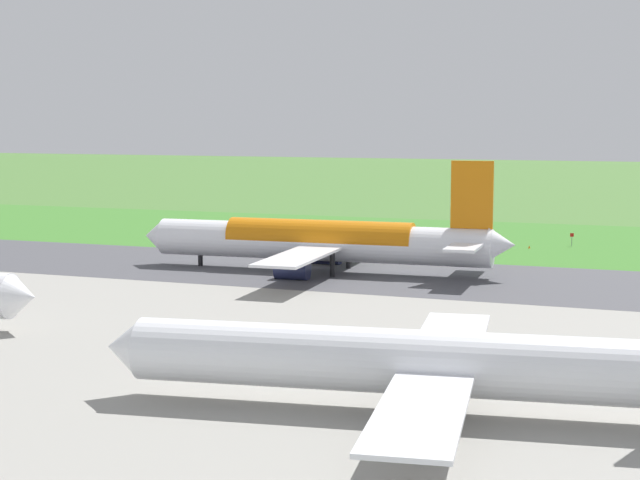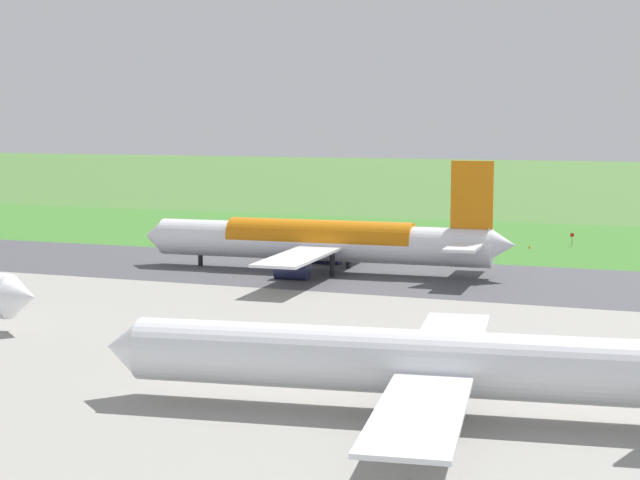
% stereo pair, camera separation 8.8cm
% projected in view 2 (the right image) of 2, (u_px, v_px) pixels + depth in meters
% --- Properties ---
extents(ground_plane, '(800.00, 800.00, 0.00)m').
position_uv_depth(ground_plane, '(387.00, 276.00, 136.73)').
color(ground_plane, '#477233').
extents(runway_asphalt, '(600.00, 31.09, 0.06)m').
position_uv_depth(runway_asphalt, '(387.00, 275.00, 136.73)').
color(runway_asphalt, '#47474C').
rests_on(runway_asphalt, ground).
extents(apron_concrete, '(440.00, 110.00, 0.05)m').
position_uv_depth(apron_concrete, '(197.00, 372.00, 84.38)').
color(apron_concrete, gray).
rests_on(apron_concrete, ground).
extents(grass_verge_foreground, '(600.00, 80.00, 0.04)m').
position_uv_depth(grass_verge_foreground, '(449.00, 244.00, 171.22)').
color(grass_verge_foreground, '#3C782B').
rests_on(grass_verge_foreground, ground).
extents(airliner_main, '(54.11, 44.23, 15.88)m').
position_uv_depth(airliner_main, '(323.00, 241.00, 139.47)').
color(airliner_main, white).
rests_on(airliner_main, ground).
extents(airliner_parked_mid, '(49.14, 40.36, 14.36)m').
position_uv_depth(airliner_parked_mid, '(429.00, 361.00, 71.91)').
color(airliner_parked_mid, white).
rests_on(airliner_parked_mid, ground).
extents(no_stopping_sign, '(0.60, 0.10, 2.25)m').
position_uv_depth(no_stopping_sign, '(572.00, 239.00, 167.93)').
color(no_stopping_sign, slate).
rests_on(no_stopping_sign, ground).
extents(traffic_cone_orange, '(0.40, 0.40, 0.55)m').
position_uv_depth(traffic_cone_orange, '(529.00, 247.00, 165.39)').
color(traffic_cone_orange, orange).
rests_on(traffic_cone_orange, ground).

